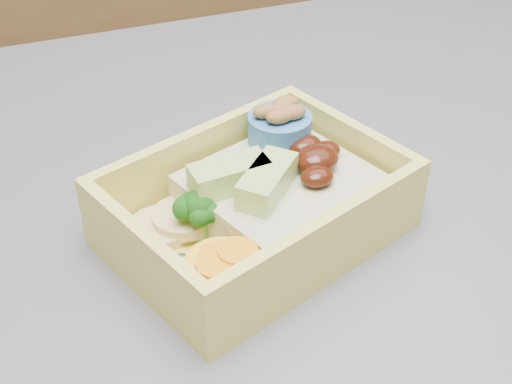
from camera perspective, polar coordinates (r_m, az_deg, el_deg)
name	(u,v)px	position (r m, az deg, el deg)	size (l,w,h in m)	color
bento_box	(261,202)	(0.48, 0.39, -0.79)	(0.22, 0.19, 0.07)	#DED25B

